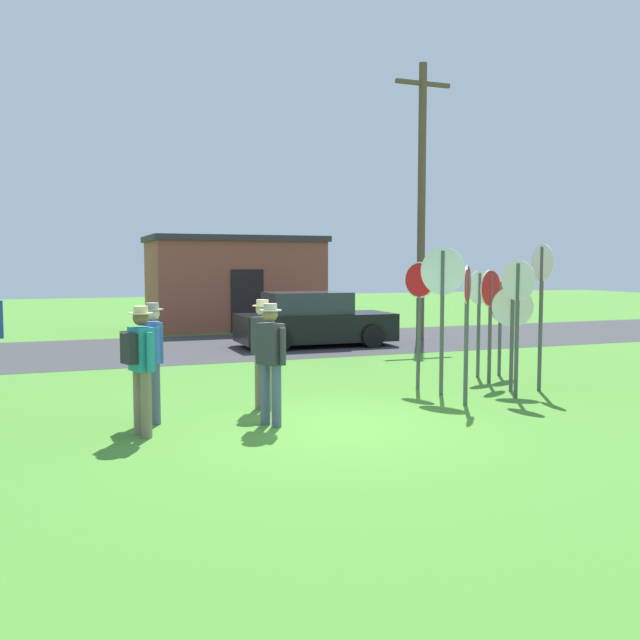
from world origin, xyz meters
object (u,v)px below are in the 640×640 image
(utility_pole, at_px, (422,197))
(stop_sign_leaning_right, at_px, (467,312))
(stop_sign_far_back, at_px, (518,305))
(stop_sign_nearest, at_px, (419,304))
(person_in_blue, at_px, (152,354))
(stop_sign_center_cluster, at_px, (442,293))
(person_in_teal, at_px, (271,357))
(stop_sign_rear_right, at_px, (541,293))
(stop_sign_leaning_left, at_px, (490,306))
(parked_car_on_street, at_px, (314,322))
(stop_sign_rear_left, at_px, (479,306))
(person_on_left, at_px, (140,361))
(stop_sign_tallest, at_px, (512,321))
(stop_sign_low_front, at_px, (500,311))
(person_near_signs, at_px, (263,348))

(utility_pole, relative_size, stop_sign_leaning_right, 3.63)
(stop_sign_leaning_right, xyz_separation_m, stop_sign_far_back, (1.15, 0.23, 0.08))
(stop_sign_nearest, bearing_deg, person_in_blue, -167.76)
(stop_sign_center_cluster, xyz_separation_m, person_in_teal, (-3.49, -1.21, -0.80))
(stop_sign_leaning_right, bearing_deg, utility_pole, 65.02)
(utility_pole, xyz_separation_m, stop_sign_rear_right, (-2.33, -8.56, -2.55))
(stop_sign_leaning_left, distance_m, person_in_blue, 6.58)
(stop_sign_nearest, height_order, person_in_blue, stop_sign_nearest)
(parked_car_on_street, relative_size, stop_sign_rear_left, 2.01)
(parked_car_on_street, height_order, stop_sign_rear_left, stop_sign_rear_left)
(stop_sign_nearest, relative_size, person_on_left, 1.34)
(parked_car_on_street, bearing_deg, stop_sign_tallest, -83.16)
(stop_sign_leaning_left, height_order, stop_sign_center_cluster, stop_sign_center_cluster)
(stop_sign_leaning_right, distance_m, stop_sign_rear_right, 2.07)
(stop_sign_rear_left, bearing_deg, stop_sign_leaning_right, -127.49)
(utility_pole, xyz_separation_m, stop_sign_far_back, (-3.13, -8.96, -2.72))
(stop_sign_rear_right, bearing_deg, person_on_left, -173.23)
(utility_pole, distance_m, person_on_left, 13.73)
(parked_car_on_street, height_order, stop_sign_low_front, stop_sign_low_front)
(stop_sign_nearest, distance_m, person_near_signs, 3.34)
(parked_car_on_street, distance_m, stop_sign_center_cluster, 7.65)
(stop_sign_rear_right, xyz_separation_m, person_in_teal, (-5.33, -0.88, -0.78))
(stop_sign_rear_right, relative_size, stop_sign_center_cluster, 1.02)
(stop_sign_leaning_right, height_order, stop_sign_rear_right, stop_sign_rear_right)
(parked_car_on_street, height_order, stop_sign_center_cluster, stop_sign_center_cluster)
(stop_sign_leaning_left, xyz_separation_m, person_in_teal, (-4.93, -1.86, -0.50))
(stop_sign_far_back, distance_m, person_near_signs, 4.41)
(stop_sign_far_back, relative_size, person_in_blue, 1.36)
(utility_pole, height_order, stop_sign_low_front, utility_pole)
(stop_sign_leaning_left, bearing_deg, person_in_teal, -159.34)
(stop_sign_low_front, bearing_deg, parked_car_on_street, 106.10)
(utility_pole, xyz_separation_m, stop_sign_center_cluster, (-4.17, -8.24, -2.52))
(person_near_signs, bearing_deg, person_on_left, -152.39)
(utility_pole, distance_m, stop_sign_rear_right, 9.23)
(person_in_teal, bearing_deg, stop_sign_center_cluster, 19.08)
(parked_car_on_street, relative_size, person_near_signs, 2.49)
(person_near_signs, bearing_deg, stop_sign_far_back, -7.77)
(stop_sign_nearest, bearing_deg, stop_sign_leaning_right, -90.80)
(utility_pole, height_order, stop_sign_far_back, utility_pole)
(stop_sign_tallest, bearing_deg, person_in_blue, -177.67)
(stop_sign_leaning_left, bearing_deg, stop_sign_center_cluster, -155.66)
(person_in_teal, height_order, person_in_blue, same)
(stop_sign_center_cluster, relative_size, person_near_signs, 1.49)
(stop_sign_leaning_left, height_order, person_near_signs, stop_sign_leaning_left)
(stop_sign_tallest, distance_m, person_in_teal, 4.96)
(stop_sign_far_back, bearing_deg, stop_sign_low_front, 61.11)
(stop_sign_nearest, bearing_deg, stop_sign_low_front, 17.91)
(stop_sign_rear_left, bearing_deg, stop_sign_low_front, 1.61)
(utility_pole, bearing_deg, parked_car_on_street, -169.70)
(stop_sign_rear_right, bearing_deg, stop_sign_leaning_right, -162.26)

